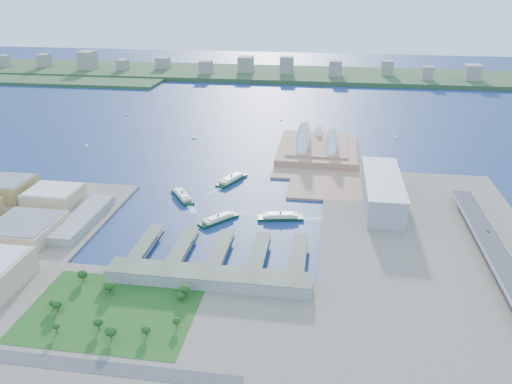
% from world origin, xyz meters
% --- Properties ---
extents(ground, '(3000.00, 3000.00, 0.00)m').
position_xyz_m(ground, '(0.00, 0.00, 0.00)').
color(ground, '#101E4F').
rests_on(ground, ground).
extents(south_land, '(720.00, 180.00, 3.00)m').
position_xyz_m(south_land, '(0.00, -210.00, 1.50)').
color(south_land, '#796D5D').
rests_on(south_land, ground).
extents(east_land, '(240.00, 500.00, 3.00)m').
position_xyz_m(east_land, '(240.00, -50.00, 1.50)').
color(east_land, '#796D5D').
rests_on(east_land, ground).
extents(peninsula, '(135.00, 220.00, 3.00)m').
position_xyz_m(peninsula, '(107.50, 260.00, 1.50)').
color(peninsula, '#A07357').
rests_on(peninsula, ground).
extents(far_shore, '(2200.00, 260.00, 12.00)m').
position_xyz_m(far_shore, '(0.00, 980.00, 6.00)').
color(far_shore, '#2D4926').
rests_on(far_shore, ground).
extents(opera_house, '(134.00, 180.00, 58.00)m').
position_xyz_m(opera_house, '(105.00, 280.00, 32.00)').
color(opera_house, white).
rests_on(opera_house, peninsula).
extents(toaster_building, '(45.00, 155.00, 35.00)m').
position_xyz_m(toaster_building, '(195.00, 80.00, 20.50)').
color(toaster_building, gray).
rests_on(toaster_building, east_land).
extents(expressway, '(26.00, 340.00, 11.85)m').
position_xyz_m(expressway, '(300.00, -60.00, 8.93)').
color(expressway, gray).
rests_on(expressway, east_land).
extents(ferry_wharves, '(184.00, 90.00, 9.30)m').
position_xyz_m(ferry_wharves, '(14.00, -75.00, 4.65)').
color(ferry_wharves, '#4E5742').
rests_on(ferry_wharves, ground).
extents(terminal_building, '(200.00, 28.00, 12.00)m').
position_xyz_m(terminal_building, '(15.00, -135.00, 9.00)').
color(terminal_building, gray).
rests_on(terminal_building, south_land).
extents(park, '(150.00, 110.00, 16.00)m').
position_xyz_m(park, '(-60.00, -190.00, 11.00)').
color(park, '#194714').
rests_on(park, south_land).
extents(far_skyline, '(1900.00, 140.00, 55.00)m').
position_xyz_m(far_skyline, '(0.00, 960.00, 39.50)').
color(far_skyline, gray).
rests_on(far_skyline, far_shore).
extents(ferry_a, '(43.56, 54.39, 10.62)m').
position_xyz_m(ferry_a, '(-68.83, 63.45, 5.31)').
color(ferry_a, black).
rests_on(ferry_a, ground).
extents(ferry_b, '(38.70, 60.78, 11.32)m').
position_xyz_m(ferry_b, '(-14.21, 131.53, 5.66)').
color(ferry_b, black).
rests_on(ferry_b, ground).
extents(ferry_c, '(45.20, 49.21, 10.09)m').
position_xyz_m(ferry_c, '(-5.45, 2.30, 5.04)').
color(ferry_c, black).
rests_on(ferry_c, ground).
extents(ferry_d, '(58.16, 24.41, 10.68)m').
position_xyz_m(ferry_d, '(68.95, 19.64, 5.34)').
color(ferry_d, black).
rests_on(ferry_d, ground).
extents(boat_a, '(7.61, 13.45, 2.53)m').
position_xyz_m(boat_a, '(-301.31, 257.71, 1.27)').
color(boat_a, white).
rests_on(boat_a, ground).
extents(boat_b, '(10.92, 4.41, 2.89)m').
position_xyz_m(boat_b, '(-123.74, 328.79, 1.45)').
color(boat_b, white).
rests_on(boat_b, ground).
extents(boat_c, '(4.21, 12.01, 2.66)m').
position_xyz_m(boat_c, '(246.84, 392.14, 1.33)').
color(boat_c, white).
rests_on(boat_c, ground).
extents(boat_d, '(14.06, 4.91, 2.32)m').
position_xyz_m(boat_d, '(-311.28, 473.77, 1.16)').
color(boat_d, white).
rests_on(boat_d, ground).
extents(boat_e, '(6.91, 9.95, 2.35)m').
position_xyz_m(boat_e, '(22.15, 481.58, 1.18)').
color(boat_e, white).
rests_on(boat_e, ground).
extents(car_c, '(1.94, 4.77, 1.38)m').
position_xyz_m(car_c, '(304.00, -7.33, 15.54)').
color(car_c, slate).
rests_on(car_c, expressway).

